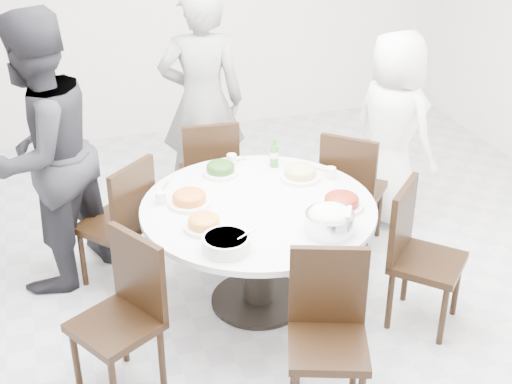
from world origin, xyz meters
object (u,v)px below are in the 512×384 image
object	(u,v)px
chair_se	(428,260)
diner_right	(393,129)
chair_ne	(353,187)
diner_middle	(202,103)
beverage_bottle	(274,153)
chair_sw	(115,323)
rice_bowl	(330,223)
chair_s	(328,343)
chair_n	(208,172)
chair_nw	(114,222)
dining_table	(258,255)
diner_left	(41,155)
soup_bowl	(226,243)

from	to	relation	value
chair_se	diner_right	size ratio (longest dim) A/B	0.61
chair_ne	diner_middle	world-z (taller)	diner_middle
chair_ne	beverage_bottle	world-z (taller)	beverage_bottle
chair_sw	rice_bowl	world-z (taller)	chair_sw
chair_se	chair_ne	bearing A→B (deg)	47.16
chair_sw	chair_se	world-z (taller)	same
chair_s	diner_middle	xyz separation A→B (m)	(-0.06, 2.50, 0.45)
chair_n	diner_middle	bearing A→B (deg)	-93.46
chair_n	chair_se	world-z (taller)	same
chair_nw	rice_bowl	size ratio (longest dim) A/B	3.25
dining_table	chair_s	xyz separation A→B (m)	(0.05, -1.07, 0.10)
dining_table	diner_left	world-z (taller)	diner_left
dining_table	rice_bowl	bearing A→B (deg)	-55.47
chair_ne	chair_se	size ratio (longest dim) A/B	1.00
dining_table	chair_s	bearing A→B (deg)	-87.51
diner_right	beverage_bottle	world-z (taller)	diner_right
chair_se	diner_left	bearing A→B (deg)	106.05
chair_sw	diner_middle	size ratio (longest dim) A/B	0.51
chair_se	chair_s	bearing A→B (deg)	166.42
diner_right	beverage_bottle	bearing A→B (deg)	82.33
chair_nw	dining_table	bearing A→B (deg)	106.29
chair_s	diner_left	world-z (taller)	diner_left
chair_ne	chair_n	xyz separation A→B (m)	(-0.98, 0.57, 0.00)
beverage_bottle	chair_nw	bearing A→B (deg)	178.19
dining_table	chair_nw	size ratio (longest dim) A/B	1.58
chair_sw	rice_bowl	distance (m)	1.35
chair_n	chair_nw	distance (m)	0.97
chair_sw	soup_bowl	distance (m)	0.75
chair_nw	beverage_bottle	bearing A→B (deg)	136.75
chair_se	chair_sw	bearing A→B (deg)	136.26
diner_middle	diner_left	xyz separation A→B (m)	(-1.26, -0.71, 0.04)
soup_bowl	dining_table	bearing A→B (deg)	52.94
chair_se	beverage_bottle	xyz separation A→B (m)	(-0.67, 1.02, 0.38)
diner_left	diner_right	bearing A→B (deg)	138.53
chair_ne	diner_middle	size ratio (longest dim) A/B	0.51
rice_bowl	soup_bowl	bearing A→B (deg)	-179.62
diner_right	soup_bowl	bearing A→B (deg)	103.49
chair_nw	chair_sw	size ratio (longest dim) A/B	1.00
beverage_bottle	chair_se	bearing A→B (deg)	-56.65
dining_table	beverage_bottle	distance (m)	0.75
chair_s	beverage_bottle	bearing A→B (deg)	101.00
diner_left	rice_bowl	world-z (taller)	diner_left
chair_s	chair_sw	bearing A→B (deg)	173.40
chair_se	soup_bowl	size ratio (longest dim) A/B	3.45
chair_ne	chair_se	xyz separation A→B (m)	(0.04, -1.04, 0.00)
diner_right	rice_bowl	size ratio (longest dim) A/B	5.31
chair_s	diner_right	distance (m)	2.30
chair_n	chair_s	distance (m)	2.16
dining_table	chair_sw	world-z (taller)	chair_sw
chair_n	diner_left	bearing A→B (deg)	22.06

